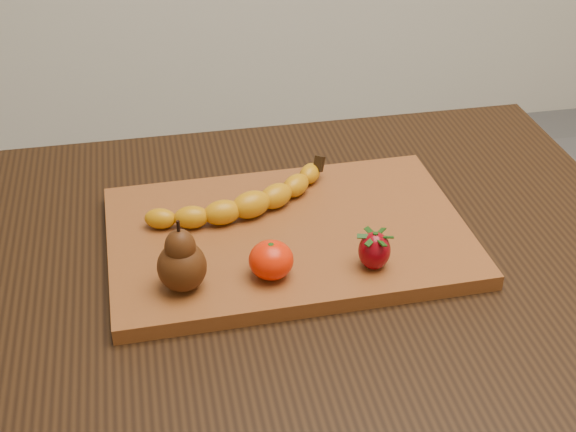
{
  "coord_description": "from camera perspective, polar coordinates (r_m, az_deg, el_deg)",
  "views": [
    {
      "loc": [
        -0.13,
        -0.8,
        1.35
      ],
      "look_at": [
        0.04,
        0.02,
        0.8
      ],
      "focal_mm": 50.0,
      "sensor_mm": 36.0,
      "label": 1
    }
  ],
  "objects": [
    {
      "name": "cutting_board",
      "position": [
        1.02,
        0.0,
        -1.41
      ],
      "size": [
        0.46,
        0.31,
        0.02
      ],
      "primitive_type": "cube",
      "rotation": [
        0.0,
        0.0,
        0.02
      ],
      "color": "brown",
      "rests_on": "table"
    },
    {
      "name": "strawberry",
      "position": [
        0.94,
        6.17,
        -2.37
      ],
      "size": [
        0.05,
        0.05,
        0.05
      ],
      "primitive_type": null,
      "rotation": [
        0.0,
        0.0,
        -0.26
      ],
      "color": "maroon",
      "rests_on": "cutting_board"
    },
    {
      "name": "mandarin",
      "position": [
        0.92,
        -1.21,
        -3.14
      ],
      "size": [
        0.05,
        0.05,
        0.04
      ],
      "primitive_type": "ellipsoid",
      "rotation": [
        0.0,
        0.0,
        0.02
      ],
      "color": "#F32302",
      "rests_on": "cutting_board"
    },
    {
      "name": "banana",
      "position": [
        1.03,
        -2.65,
        0.82
      ],
      "size": [
        0.23,
        0.13,
        0.03
      ],
      "primitive_type": null,
      "rotation": [
        0.0,
        0.0,
        0.33
      ],
      "color": "orange",
      "rests_on": "cutting_board"
    },
    {
      "name": "table",
      "position": [
        1.06,
        -1.63,
        -7.1
      ],
      "size": [
        1.0,
        0.7,
        0.76
      ],
      "color": "black",
      "rests_on": "ground"
    },
    {
      "name": "pear",
      "position": [
        0.9,
        -7.63,
        -2.77
      ],
      "size": [
        0.07,
        0.07,
        0.09
      ],
      "primitive_type": null,
      "rotation": [
        0.0,
        0.0,
        -0.17
      ],
      "color": "#47220B",
      "rests_on": "cutting_board"
    }
  ]
}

